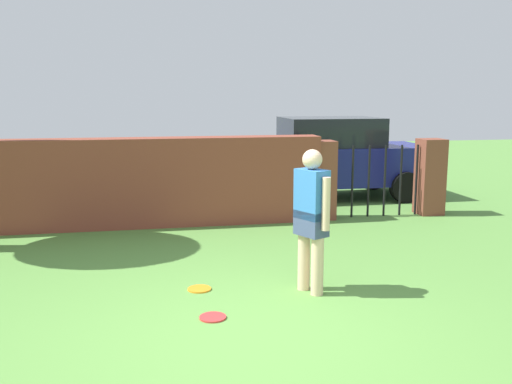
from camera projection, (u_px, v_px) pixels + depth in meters
ground_plane at (251, 337)px, 5.21m from camera, size 40.00×40.00×0.00m
brick_wall at (110, 184)px, 9.35m from camera, size 7.11×0.50×1.49m
person at (311, 214)px, 6.24m from camera, size 0.36×0.49×1.62m
fence_gate at (377, 178)px, 10.24m from camera, size 2.53×0.44×1.40m
car at (330, 158)px, 12.07m from camera, size 4.20×1.92×1.72m
frisbee_orange at (199, 289)px, 6.46m from camera, size 0.27×0.27×0.02m
frisbee_red at (213, 317)px, 5.64m from camera, size 0.27×0.27×0.02m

